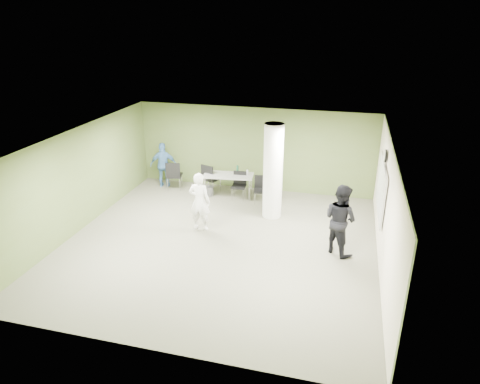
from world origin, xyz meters
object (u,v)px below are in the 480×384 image
(folding_table, at_px, (229,176))
(woman_white, at_px, (200,202))
(man_black, at_px, (340,219))
(man_blue, at_px, (164,165))
(chair_back_left, at_px, (174,174))

(folding_table, distance_m, woman_white, 2.45)
(man_black, xyz_separation_m, man_blue, (-6.04, 3.06, -0.13))
(chair_back_left, relative_size, man_black, 0.56)
(chair_back_left, distance_m, woman_white, 3.11)
(chair_back_left, bearing_deg, man_blue, -40.18)
(folding_table, height_order, man_blue, man_blue)
(chair_back_left, xyz_separation_m, man_blue, (-0.46, 0.24, 0.19))
(man_blue, bearing_deg, man_black, 137.15)
(folding_table, distance_m, man_black, 4.56)
(folding_table, height_order, man_black, man_black)
(chair_back_left, height_order, woman_white, woman_white)
(folding_table, relative_size, man_black, 0.92)
(folding_table, bearing_deg, woman_white, -99.79)
(woman_white, bearing_deg, man_blue, -48.67)
(woman_white, height_order, man_blue, woman_white)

